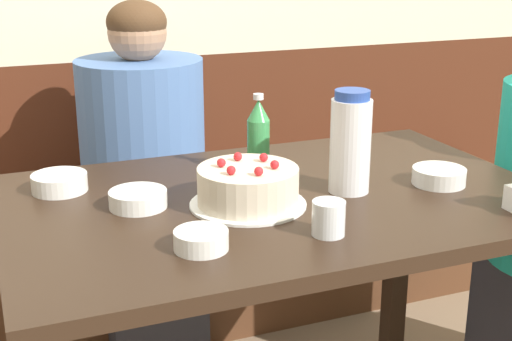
% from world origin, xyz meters
% --- Properties ---
extents(bench_seat, '(2.66, 0.38, 0.46)m').
position_xyz_m(bench_seat, '(0.00, 0.83, 0.23)').
color(bench_seat, '#56331E').
rests_on(bench_seat, ground_plane).
extents(dining_table, '(1.25, 0.81, 0.77)m').
position_xyz_m(dining_table, '(0.00, 0.00, 0.67)').
color(dining_table, black).
rests_on(dining_table, ground_plane).
extents(birthday_cake, '(0.26, 0.26, 0.11)m').
position_xyz_m(birthday_cake, '(-0.09, -0.04, 0.82)').
color(birthday_cake, white).
rests_on(birthday_cake, dining_table).
extents(water_pitcher, '(0.10, 0.10, 0.24)m').
position_xyz_m(water_pitcher, '(0.17, -0.03, 0.89)').
color(water_pitcher, white).
rests_on(water_pitcher, dining_table).
extents(soju_bottle, '(0.06, 0.06, 0.20)m').
position_xyz_m(soju_bottle, '(0.02, 0.18, 0.87)').
color(soju_bottle, '#388E4C').
rests_on(soju_bottle, dining_table).
extents(bowl_soup_white, '(0.11, 0.11, 0.04)m').
position_xyz_m(bowl_soup_white, '(-0.26, -0.22, 0.79)').
color(bowl_soup_white, white).
rests_on(bowl_soup_white, dining_table).
extents(bowl_rice_small, '(0.13, 0.13, 0.04)m').
position_xyz_m(bowl_rice_small, '(-0.47, 0.22, 0.79)').
color(bowl_rice_small, white).
rests_on(bowl_rice_small, dining_table).
extents(bowl_side_dish, '(0.13, 0.13, 0.04)m').
position_xyz_m(bowl_side_dish, '(0.39, -0.07, 0.79)').
color(bowl_side_dish, white).
rests_on(bowl_side_dish, dining_table).
extents(bowl_sauce_shallow, '(0.13, 0.13, 0.04)m').
position_xyz_m(bowl_sauce_shallow, '(-0.32, 0.05, 0.79)').
color(bowl_sauce_shallow, white).
rests_on(bowl_sauce_shallow, dining_table).
extents(glass_water_tall, '(0.07, 0.07, 0.07)m').
position_xyz_m(glass_water_tall, '(-0.00, -0.25, 0.81)').
color(glass_water_tall, silver).
rests_on(glass_water_tall, dining_table).
extents(person_teal_shirt, '(0.38, 0.38, 1.17)m').
position_xyz_m(person_teal_shirt, '(-0.17, 0.67, 0.58)').
color(person_teal_shirt, '#33333D').
rests_on(person_teal_shirt, ground_plane).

